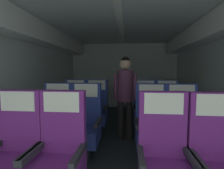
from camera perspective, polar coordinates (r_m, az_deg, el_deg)
The scene contains 15 objects.
ground at distance 3.19m, azimuth 2.32°, elevation -19.52°, with size 3.86×6.30×0.02m, color #23282D.
fuselage_shell at distance 3.19m, azimuth 2.72°, elevation 11.06°, with size 3.74×5.95×2.28m.
seat_a_left_window at distance 2.03m, azimuth -30.43°, elevation -20.26°, with size 0.48×0.50×1.11m.
seat_a_left_aisle at distance 1.82m, azimuth -17.67°, elevation -22.81°, with size 0.48×0.50×1.11m.
seat_a_right_aisle at distance 1.88m, azimuth 32.74°, elevation -22.51°, with size 0.48×0.50×1.11m.
seat_a_right_window at distance 1.75m, azimuth 17.36°, elevation -24.06°, with size 0.48×0.50×1.11m.
seat_b_left_window at distance 2.81m, azimuth -18.50°, elevation -12.76°, with size 0.48×0.50×1.11m.
seat_b_left_aisle at distance 2.65m, azimuth -9.20°, elevation -13.67°, with size 0.48×0.50×1.11m.
seat_b_right_aisle at distance 2.70m, azimuth 22.88°, elevation -13.66°, with size 0.48×0.50×1.11m.
seat_b_right_window at distance 2.60m, azimuth 13.22°, elevation -14.07°, with size 0.48×0.50×1.11m.
seat_c_left_window at distance 3.66m, azimuth -12.49°, elevation -8.49°, with size 0.48×0.50×1.11m.
seat_c_left_aisle at distance 3.55m, azimuth -5.42°, elevation -8.80°, with size 0.48×0.50×1.11m.
seat_c_right_aisle at distance 3.57m, azimuth 18.30°, elevation -8.96°, with size 0.48×0.50×1.11m.
seat_c_right_window at distance 3.50m, azimuth 11.23°, elevation -9.05°, with size 0.48×0.50×1.11m.
flight_attendant at distance 3.13m, azimuth 4.49°, elevation -1.63°, with size 0.43×0.28×1.56m.
Camera 1 is at (0.16, 0.05, 1.31)m, focal length 26.88 mm.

